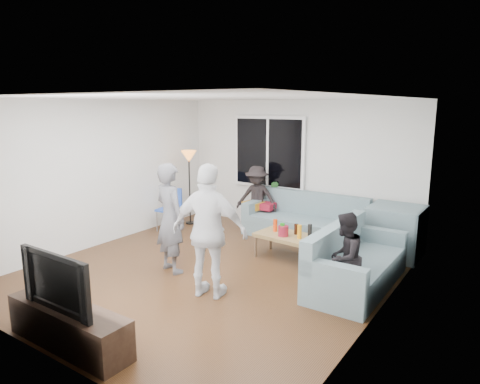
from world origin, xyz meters
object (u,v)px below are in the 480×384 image
Objects in this scene: sofa_back_section at (304,217)px; side_chair at (169,210)px; player_left at (170,218)px; spectator_right at (344,257)px; sofa_right_section at (358,257)px; television at (65,279)px; coffee_table at (289,247)px; tv_console at (69,326)px; floor_lamp at (190,188)px; player_right at (209,232)px; spectator_back at (257,198)px.

side_chair is at bearing -156.95° from sofa_back_section.
player_left is 2.61m from spectator_right.
side_chair is at bearing 82.77° from sofa_right_section.
player_left is 2.23m from television.
coffee_table is 0.69× the size of tv_console.
floor_lamp is 4.42m from spectator_right.
sofa_back_section is 2.67× the size of side_chair.
player_left reaches higher than spectator_right.
sofa_right_section is 1.70× the size of spectator_right.
television is (-0.48, -1.80, -0.14)m from player_right.
player_right is at bearing -56.58° from spectator_right.
coffee_table is at bearing 70.68° from sofa_right_section.
coffee_table is 0.71× the size of floor_lamp.
sofa_right_section is at bearing -13.33° from side_chair.
sofa_right_section is 1.28× the size of floor_lamp.
floor_lamp is 1.47m from spectator_back.
spectator_back reaches higher than television.
player_right is 1.87m from television.
player_right reaches higher than side_chair.
sofa_back_section is 2.70m from side_chair.
player_right is (2.55, -2.57, 0.11)m from floor_lamp.
tv_console is 0.53m from television.
side_chair reaches higher than tv_console.
coffee_table is at bearing -53.21° from spectator_back.
player_right is at bearing 132.71° from sofa_right_section.
television reaches higher than sofa_back_section.
sofa_back_section is 2.23m from sofa_right_section.
player_left reaches higher than coffee_table.
sofa_back_section is at bearing -139.17° from spectator_right.
player_left is (-2.55, -1.04, 0.41)m from sofa_right_section.
spectator_back is 0.82× the size of tv_console.
sofa_right_section is 2.12m from player_right.
player_left is (1.52, -1.55, 0.41)m from side_chair.
floor_lamp is at bearing -40.01° from player_left.
coffee_table is (-1.31, 0.46, -0.22)m from sofa_right_section.
sofa_right_section reaches higher than coffee_table.
player_left is 1.10m from player_right.
floor_lamp reaches higher than tv_console.
spectator_right is at bearing -153.67° from player_left.
spectator_right reaches higher than sofa_back_section.
player_right is 1.11× the size of tv_console.
player_right is at bearing 175.97° from player_left.
spectator_back is 4.87m from tv_console.
player_left is at bearing -55.46° from floor_lamp.
sofa_right_section is at bearing -151.36° from player_right.
television is at bearing 0.00° from tv_console.
coffee_table is at bearing -7.26° from side_chair.
player_right is (-1.52, -1.40, 0.46)m from sofa_right_section.
sofa_right_section is 3.78m from tv_console.
coffee_table is 2.91m from floor_lamp.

